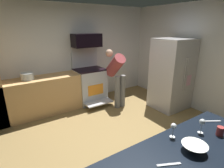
{
  "coord_description": "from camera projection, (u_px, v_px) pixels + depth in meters",
  "views": [
    {
      "loc": [
        -1.61,
        -2.25,
        2.07
      ],
      "look_at": [
        0.07,
        0.3,
        1.05
      ],
      "focal_mm": 28.42,
      "sensor_mm": 36.0,
      "label": 1
    }
  ],
  "objects": [
    {
      "name": "person_cook",
      "position": [
        116.0,
        73.0,
        4.61
      ],
      "size": [
        0.31,
        0.71,
        1.46
      ],
      "color": "slate",
      "rests_on": "ground"
    },
    {
      "name": "knife_chef",
      "position": [
        169.0,
        165.0,
        1.56
      ],
      "size": [
        0.21,
        0.12,
        0.01
      ],
      "primitive_type": "cube",
      "rotation": [
        0.0,
        0.0,
        2.69
      ],
      "color": "#B7BABF",
      "rests_on": "counter_island"
    },
    {
      "name": "oven_range",
      "position": [
        90.0,
        84.0,
        4.91
      ],
      "size": [
        0.76,
        0.95,
        1.52
      ],
      "color": "#B5B7BD",
      "rests_on": "ground"
    },
    {
      "name": "microwave",
      "position": [
        87.0,
        40.0,
        4.61
      ],
      "size": [
        0.74,
        0.38,
        0.34
      ],
      "primitive_type": "cube",
      "color": "black",
      "rests_on": "oven_range"
    },
    {
      "name": "knife_paring",
      "position": [
        213.0,
        121.0,
        2.26
      ],
      "size": [
        0.18,
        0.13,
        0.01
      ],
      "primitive_type": "cube",
      "rotation": [
        0.0,
        0.0,
        5.72
      ],
      "color": "#B7BABF",
      "rests_on": "counter_island"
    },
    {
      "name": "mixing_bowl_prep",
      "position": [
        194.0,
        148.0,
        1.72
      ],
      "size": [
        0.24,
        0.24,
        0.08
      ],
      "primitive_type": "cone",
      "rotation": [
        3.14,
        0.0,
        0.0
      ],
      "color": "white",
      "rests_on": "counter_island"
    },
    {
      "name": "refrigerator",
      "position": [
        172.0,
        74.0,
        4.48
      ],
      "size": [
        0.86,
        0.79,
        1.77
      ],
      "color": "#BCB8B9",
      "rests_on": "ground"
    },
    {
      "name": "wine_glass_near",
      "position": [
        173.0,
        127.0,
        1.91
      ],
      "size": [
        0.06,
        0.06,
        0.17
      ],
      "color": "silver",
      "rests_on": "counter_island"
    },
    {
      "name": "mug_coffee",
      "position": [
        220.0,
        131.0,
        1.96
      ],
      "size": [
        0.08,
        0.08,
        0.1
      ],
      "primitive_type": "cylinder",
      "color": "#99312F",
      "rests_on": "counter_island"
    },
    {
      "name": "wine_glass_mid",
      "position": [
        202.0,
        123.0,
        1.98
      ],
      "size": [
        0.06,
        0.06,
        0.18
      ],
      "color": "silver",
      "rests_on": "counter_island"
    },
    {
      "name": "wall_back",
      "position": [
        68.0,
        55.0,
        4.72
      ],
      "size": [
        5.2,
        0.12,
        2.6
      ],
      "primitive_type": "cube",
      "color": "silver",
      "rests_on": "ground"
    },
    {
      "name": "ground_plane",
      "position": [
        118.0,
        143.0,
        3.28
      ],
      "size": [
        5.2,
        4.8,
        0.02
      ],
      "primitive_type": "cube",
      "color": "olive"
    },
    {
      "name": "stock_pot",
      "position": [
        27.0,
        76.0,
        3.96
      ],
      "size": [
        0.27,
        0.27,
        0.16
      ],
      "primitive_type": "cylinder",
      "color": "#B0BBBF",
      "rests_on": "lower_cabinet_run"
    },
    {
      "name": "lower_cabinet_run",
      "position": [
        39.0,
        96.0,
        4.23
      ],
      "size": [
        2.4,
        0.6,
        0.9
      ],
      "primitive_type": "cube",
      "color": "tan",
      "rests_on": "ground"
    },
    {
      "name": "wall_right",
      "position": [
        206.0,
        59.0,
        4.2
      ],
      "size": [
        0.12,
        4.8,
        2.6
      ],
      "primitive_type": "cube",
      "color": "silver",
      "rests_on": "ground"
    }
  ]
}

